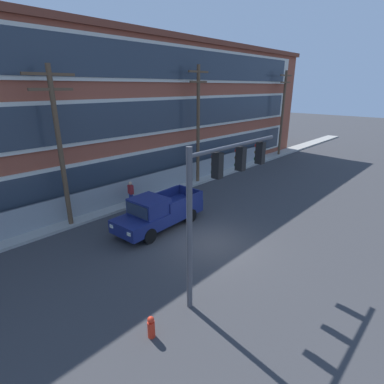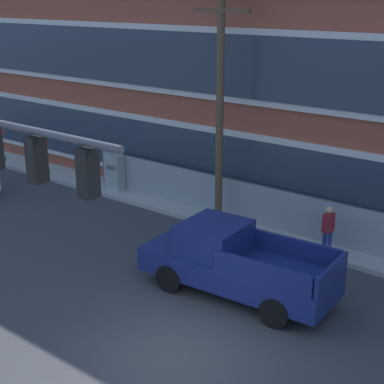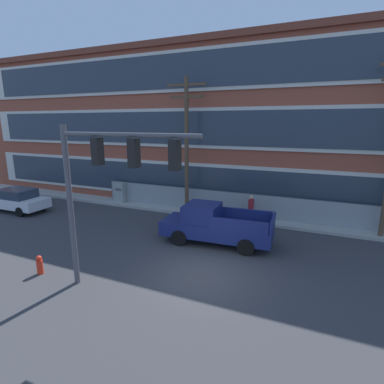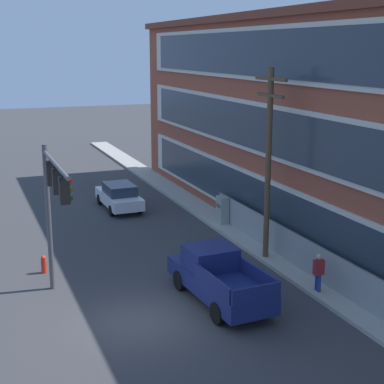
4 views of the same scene
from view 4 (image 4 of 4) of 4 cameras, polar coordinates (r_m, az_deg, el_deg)
name	(u,v)px [view 4 (image 4 of 4)]	position (r m, az deg, el deg)	size (l,w,h in m)	color
ground_plane	(136,322)	(21.38, -5.43, -12.47)	(160.00, 160.00, 0.00)	#38383A
sidewalk_building_side	(322,288)	(24.42, 12.53, -9.09)	(80.00, 1.60, 0.16)	#9E9B93
traffic_signal_mast	(53,195)	(21.80, -13.30, -0.25)	(5.17, 0.43, 5.88)	#4C4C51
pickup_truck_navy	(218,277)	(22.65, 2.51, -8.27)	(5.64, 2.31, 1.96)	navy
sedan_white	(119,196)	(35.56, -7.07, -0.38)	(4.59, 1.97, 1.56)	silver
utility_pole_near_corner	(268,156)	(26.08, 7.43, 3.45)	(2.57, 0.26, 8.66)	brown
electrical_cabinet	(222,211)	(32.00, 2.96, -1.86)	(0.73, 0.49, 1.63)	#939993
pedestrian_near_cabinet	(319,271)	(23.62, 12.17, -7.53)	(0.32, 0.42, 1.69)	navy
fire_hydrant	(44,264)	(26.27, -14.18, -6.82)	(0.24, 0.24, 0.78)	red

